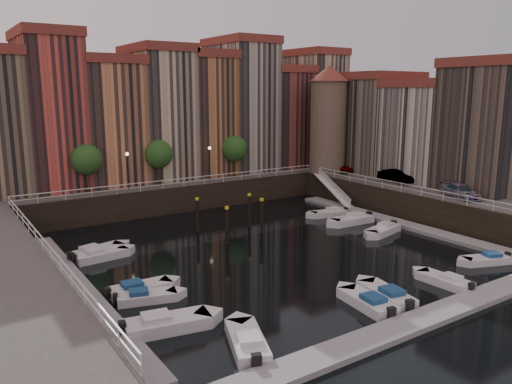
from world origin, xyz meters
TOP-DOWN VIEW (x-y plane):
  - ground at (0.00, 0.00)m, footprint 200.00×200.00m
  - quay_far at (0.00, 26.00)m, footprint 80.00×20.00m
  - quay_right at (28.00, -2.00)m, footprint 20.00×36.00m
  - dock_left at (-16.20, -1.00)m, footprint 2.00×28.00m
  - dock_right at (16.20, -1.00)m, footprint 2.00×28.00m
  - dock_near at (0.00, -17.00)m, footprint 30.00×2.00m
  - mountains at (1.72, 110.00)m, footprint 145.00×100.00m
  - far_terrace at (3.31, 23.50)m, footprint 48.70×10.30m
  - right_terrace at (26.50, 3.80)m, footprint 9.30×24.30m
  - corner_tower at (20.00, 14.50)m, footprint 5.20×5.20m
  - promenade_trees at (-1.33, 18.20)m, footprint 21.20×3.20m
  - street_lamps at (-1.00, 17.20)m, footprint 10.36×0.36m
  - railings at (0.00, 4.88)m, footprint 36.08×34.04m
  - gangway at (17.10, 10.00)m, footprint 2.78×8.32m
  - mooring_pilings at (0.25, 5.47)m, footprint 5.65×5.20m
  - boat_left_0 at (-13.42, -9.42)m, footprint 5.35×2.74m
  - boat_left_1 at (-12.88, -4.91)m, footprint 4.19×2.49m
  - boat_left_2 at (-12.77, -3.43)m, footprint 4.53×1.78m
  - boat_left_3 at (-12.87, 5.12)m, footprint 4.66×2.05m
  - boat_left_4 at (-12.93, 6.01)m, footprint 5.03×2.97m
  - boat_right_0 at (12.79, -13.10)m, footprint 4.18×2.74m
  - boat_right_2 at (12.35, -2.53)m, footprint 4.75×2.69m
  - boat_right_3 at (12.50, 1.87)m, footprint 5.13×2.07m
  - boat_right_4 at (12.62, 5.51)m, footprint 4.46×2.51m
  - boat_near_0 at (-10.59, -13.81)m, footprint 3.27×4.90m
  - boat_near_1 at (-1.31, -13.69)m, footprint 2.19×4.72m
  - boat_near_2 at (0.56, -13.58)m, footprint 2.43×4.83m
  - boat_near_3 at (6.06, -14.12)m, footprint 1.71×4.24m
  - car_a at (20.81, 13.25)m, footprint 2.60×4.35m
  - car_b at (21.57, 4.14)m, footprint 1.70×4.62m
  - car_c at (20.33, -5.25)m, footprint 3.19×4.97m

SIDE VIEW (x-z plane):
  - ground at x=0.00m, z-range 0.00..0.00m
  - dock_left at x=-16.20m, z-range 0.00..0.35m
  - dock_right at x=16.20m, z-range 0.00..0.35m
  - dock_near at x=0.00m, z-range 0.00..0.35m
  - boat_left_1 at x=-12.88m, z-range -0.15..0.79m
  - boat_right_0 at x=12.79m, z-range -0.15..0.79m
  - boat_near_3 at x=6.06m, z-range -0.16..0.81m
  - boat_right_4 at x=12.62m, z-range -0.16..0.84m
  - boat_left_2 at x=-12.77m, z-range -0.17..0.86m
  - boat_left_3 at x=-12.87m, z-range -0.17..0.88m
  - boat_right_2 at x=12.35m, z-range -0.17..0.89m
  - boat_near_1 at x=-1.31m, z-range -0.17..0.89m
  - boat_near_2 at x=0.56m, z-range -0.18..0.91m
  - boat_near_0 at x=-10.59m, z-range -0.18..0.93m
  - boat_left_4 at x=-12.93m, z-range -0.18..0.94m
  - boat_right_3 at x=12.50m, z-range -0.19..0.98m
  - boat_left_0 at x=-13.42m, z-range -0.20..1.00m
  - quay_far at x=0.00m, z-range 0.00..3.00m
  - quay_right at x=28.00m, z-range 0.00..3.00m
  - mooring_pilings at x=0.25m, z-range -0.24..3.54m
  - gangway at x=17.10m, z-range 0.05..3.78m
  - car_c at x=20.33m, z-range 3.00..4.34m
  - car_a at x=20.81m, z-range 3.00..4.39m
  - car_b at x=21.57m, z-range 3.00..4.51m
  - railings at x=0.00m, z-range 3.53..4.05m
  - street_lamps at x=-1.00m, z-range 3.81..7.99m
  - promenade_trees at x=-1.33m, z-range 3.98..9.18m
  - mountains at x=1.72m, z-range -1.08..16.92m
  - right_terrace at x=26.50m, z-range 2.56..16.56m
  - corner_tower at x=20.00m, z-range 3.29..17.09m
  - far_terrace at x=3.31m, z-range 2.20..19.70m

